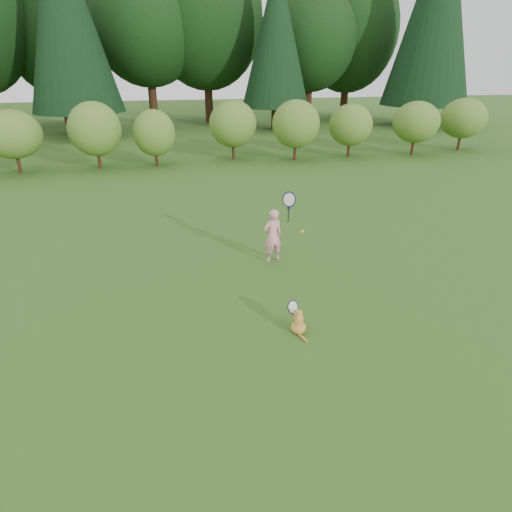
{
  "coord_description": "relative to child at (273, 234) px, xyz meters",
  "views": [
    {
      "loc": [
        -1.36,
        -6.87,
        4.26
      ],
      "look_at": [
        0.2,
        0.8,
        0.7
      ],
      "focal_mm": 30.0,
      "sensor_mm": 36.0,
      "label": 1
    }
  ],
  "objects": [
    {
      "name": "woodland_backdrop",
      "position": [
        -0.84,
        21.02,
        6.84
      ],
      "size": [
        48.0,
        10.0,
        15.0
      ],
      "primitive_type": null,
      "color": "black",
      "rests_on": "ground"
    },
    {
      "name": "tennis_ball",
      "position": [
        0.31,
        -1.15,
        0.49
      ],
      "size": [
        0.07,
        0.07,
        0.07
      ],
      "color": "#CBE91B",
      "rests_on": "ground"
    },
    {
      "name": "shrub_row",
      "position": [
        -0.84,
        11.02,
        0.74
      ],
      "size": [
        28.0,
        3.0,
        2.8
      ],
      "primitive_type": null,
      "color": "#4C6B21",
      "rests_on": "ground"
    },
    {
      "name": "child",
      "position": [
        0.0,
        0.0,
        0.0
      ],
      "size": [
        0.73,
        0.46,
        1.89
      ],
      "rotation": [
        0.0,
        0.0,
        3.38
      ],
      "color": "pink",
      "rests_on": "ground"
    },
    {
      "name": "cat",
      "position": [
        -0.25,
        -2.91,
        -0.43
      ],
      "size": [
        0.36,
        0.65,
        0.6
      ],
      "rotation": [
        0.0,
        0.0,
        -0.17
      ],
      "color": "#BF7424",
      "rests_on": "ground"
    },
    {
      "name": "ground",
      "position": [
        -0.84,
        -1.98,
        -0.66
      ],
      "size": [
        100.0,
        100.0,
        0.0
      ],
      "primitive_type": "plane",
      "color": "#2D5317",
      "rests_on": "ground"
    }
  ]
}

